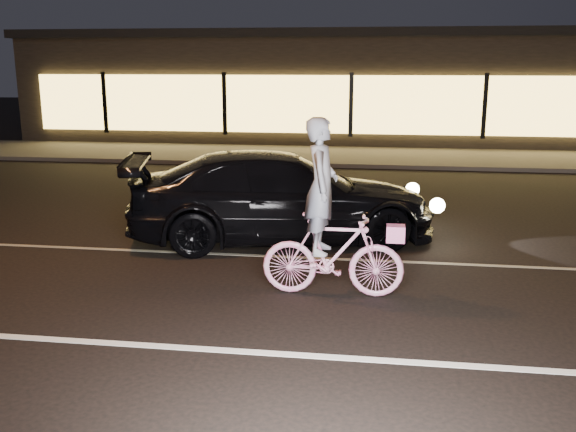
# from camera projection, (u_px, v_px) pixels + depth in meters

# --- Properties ---
(ground) EXTENTS (90.00, 90.00, 0.00)m
(ground) POSITION_uv_depth(u_px,v_px,m) (295.00, 303.00, 8.36)
(ground) COLOR black
(ground) RESTS_ON ground
(lane_stripe_near) EXTENTS (60.00, 0.12, 0.01)m
(lane_stripe_near) POSITION_uv_depth(u_px,v_px,m) (276.00, 354.00, 6.91)
(lane_stripe_near) COLOR silver
(lane_stripe_near) RESTS_ON ground
(lane_stripe_far) EXTENTS (60.00, 0.10, 0.01)m
(lane_stripe_far) POSITION_uv_depth(u_px,v_px,m) (311.00, 258.00, 10.28)
(lane_stripe_far) COLOR gray
(lane_stripe_far) RESTS_ON ground
(sidewalk) EXTENTS (30.00, 4.00, 0.12)m
(sidewalk) POSITION_uv_depth(u_px,v_px,m) (347.00, 156.00, 20.85)
(sidewalk) COLOR #383533
(sidewalk) RESTS_ON ground
(storefront) EXTENTS (25.40, 8.42, 4.20)m
(storefront) POSITION_uv_depth(u_px,v_px,m) (356.00, 85.00, 26.10)
(storefront) COLOR black
(storefront) RESTS_ON ground
(cyclist) EXTENTS (1.90, 0.65, 2.39)m
(cyclist) POSITION_uv_depth(u_px,v_px,m) (330.00, 234.00, 8.47)
(cyclist) COLOR #EE4296
(cyclist) RESTS_ON ground
(sedan) EXTENTS (5.69, 3.41, 1.55)m
(sedan) POSITION_uv_depth(u_px,v_px,m) (282.00, 197.00, 11.19)
(sedan) COLOR black
(sedan) RESTS_ON ground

